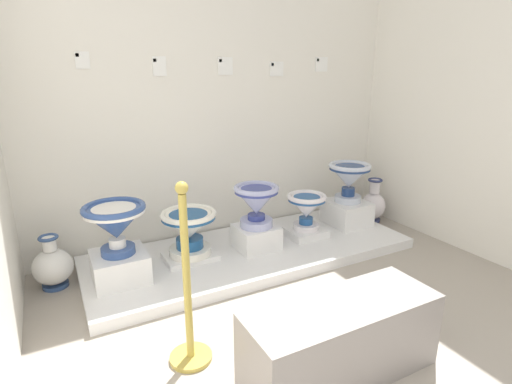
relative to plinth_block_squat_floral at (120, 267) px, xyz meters
name	(u,v)px	position (x,y,z in m)	size (l,w,h in m)	color
ground_plane	(384,370)	(1.05, -1.44, -0.19)	(5.33, 5.61, 0.02)	#A3998C
wall_back	(222,70)	(1.05, 0.60, 1.31)	(3.53, 0.06, 2.97)	white
display_platform	(252,252)	(1.05, 0.05, -0.14)	(2.63, 1.00, 0.08)	white
plinth_block_squat_floral	(120,267)	(0.00, 0.00, 0.00)	(0.36, 0.35, 0.20)	white
antique_toilet_squat_floral	(115,221)	(0.00, 0.00, 0.33)	(0.42, 0.42, 0.35)	#335090
plinth_block_slender_white	(191,256)	(0.53, 0.09, -0.08)	(0.40, 0.28, 0.04)	white
antique_toilet_slender_white	(189,227)	(0.53, 0.09, 0.16)	(0.42, 0.42, 0.35)	white
plinth_block_central_ornate	(256,237)	(1.08, 0.03, 0.00)	(0.33, 0.30, 0.19)	white
antique_toilet_central_ornate	(256,201)	(1.08, 0.03, 0.30)	(0.36, 0.36, 0.34)	#A7ADD9
plinth_block_pale_glazed	(305,232)	(1.58, 0.04, -0.07)	(0.32, 0.29, 0.07)	white
antique_toilet_pale_glazed	(306,206)	(1.58, 0.04, 0.17)	(0.34, 0.34, 0.31)	white
plinth_block_tall_cobalt	(347,213)	(2.09, 0.11, 0.01)	(0.35, 0.38, 0.22)	white
antique_toilet_tall_cobalt	(349,176)	(2.09, 0.11, 0.36)	(0.39, 0.39, 0.36)	silver
info_placard_first	(82,60)	(-0.03, 0.56, 1.37)	(0.10, 0.01, 0.12)	white
info_placard_second	(159,66)	(0.52, 0.56, 1.33)	(0.11, 0.01, 0.15)	white
info_placard_third	(225,66)	(1.07, 0.56, 1.33)	(0.13, 0.01, 0.14)	white
info_placard_fourth	(277,69)	(1.57, 0.56, 1.31)	(0.14, 0.01, 0.12)	white
info_placard_fifth	(321,64)	(2.06, 0.56, 1.36)	(0.14, 0.01, 0.13)	white
decorative_vase_companion	(53,266)	(-0.41, 0.27, -0.02)	(0.27, 0.27, 0.39)	#324F85
decorative_vase_spare	(373,204)	(2.52, 0.20, 0.00)	(0.24, 0.24, 0.45)	navy
stanchion_post_near_left	(188,306)	(0.19, -0.90, 0.14)	(0.23, 0.23, 0.98)	gold
museum_bench	(341,340)	(0.82, -1.35, 0.02)	(1.00, 0.36, 0.40)	gray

